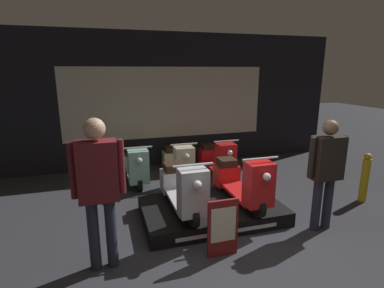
{
  "coord_description": "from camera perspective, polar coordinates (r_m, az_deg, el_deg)",
  "views": [
    {
      "loc": [
        -1.55,
        -2.95,
        2.33
      ],
      "look_at": [
        0.02,
        2.21,
        0.99
      ],
      "focal_mm": 28.0,
      "sensor_mm": 36.0,
      "label": 1
    }
  ],
  "objects": [
    {
      "name": "person_left_browsing",
      "position": [
        3.57,
        -17.38,
        -6.92
      ],
      "size": [
        0.6,
        0.25,
        1.83
      ],
      "color": "#232838",
      "rests_on": "ground_plane"
    },
    {
      "name": "scooter_display_right",
      "position": [
        4.94,
        9.46,
        -6.98
      ],
      "size": [
        0.55,
        1.59,
        0.9
      ],
      "color": "black",
      "rests_on": "display_platform"
    },
    {
      "name": "street_bollard",
      "position": [
        6.22,
        30.06,
        -5.58
      ],
      "size": [
        0.14,
        0.14,
        0.9
      ],
      "color": "gold",
      "rests_on": "ground_plane"
    },
    {
      "name": "shop_wall_back",
      "position": [
        7.39,
        -4.76,
        8.24
      ],
      "size": [
        8.9,
        0.09,
        3.2
      ],
      "color": "black",
      "rests_on": "ground_plane"
    },
    {
      "name": "ground_plane",
      "position": [
        4.07,
        9.53,
        -21.19
      ],
      "size": [
        30.0,
        30.0,
        0.0
      ],
      "primitive_type": "plane",
      "color": "#2D2D33"
    },
    {
      "name": "scooter_backrow_0",
      "position": [
        6.47,
        -10.68,
        -4.09
      ],
      "size": [
        0.55,
        1.59,
        0.9
      ],
      "color": "black",
      "rests_on": "ground_plane"
    },
    {
      "name": "person_right_browsing",
      "position": [
        4.72,
        24.21,
        -3.92
      ],
      "size": [
        0.6,
        0.25,
        1.66
      ],
      "color": "#232838",
      "rests_on": "ground_plane"
    },
    {
      "name": "scooter_backrow_1",
      "position": [
        6.62,
        -2.75,
        -3.44
      ],
      "size": [
        0.55,
        1.59,
        0.9
      ],
      "color": "black",
      "rests_on": "ground_plane"
    },
    {
      "name": "display_platform",
      "position": [
        4.97,
        3.76,
        -12.52
      ],
      "size": [
        2.2,
        1.35,
        0.23
      ],
      "color": "black",
      "rests_on": "ground_plane"
    },
    {
      "name": "scooter_display_left",
      "position": [
        4.6,
        -1.8,
        -8.36
      ],
      "size": [
        0.55,
        1.59,
        0.9
      ],
      "color": "black",
      "rests_on": "display_platform"
    },
    {
      "name": "price_sign_board",
      "position": [
        3.94,
        5.88,
        -15.62
      ],
      "size": [
        0.4,
        0.04,
        0.77
      ],
      "color": "maroon",
      "rests_on": "ground_plane"
    },
    {
      "name": "scooter_backrow_2",
      "position": [
        6.89,
        4.68,
        -2.77
      ],
      "size": [
        0.55,
        1.59,
        0.9
      ],
      "color": "black",
      "rests_on": "ground_plane"
    }
  ]
}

